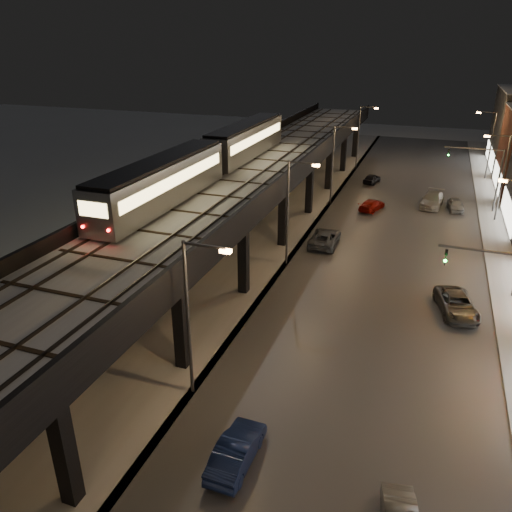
% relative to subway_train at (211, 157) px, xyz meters
% --- Properties ---
extents(road_surface, '(17.00, 120.00, 0.06)m').
position_rel_subway_train_xyz_m(road_surface, '(16.00, 1.77, -8.21)').
color(road_surface, '#46474D').
rests_on(road_surface, ground).
extents(under_viaduct_pavement, '(11.00, 120.00, 0.06)m').
position_rel_subway_train_xyz_m(under_viaduct_pavement, '(2.50, 1.77, -8.21)').
color(under_viaduct_pavement, '#9FA1A8').
rests_on(under_viaduct_pavement, ground).
extents(elevated_viaduct, '(9.00, 100.00, 6.30)m').
position_rel_subway_train_xyz_m(elevated_viaduct, '(2.50, -1.38, -2.62)').
color(elevated_viaduct, black).
rests_on(elevated_viaduct, ground).
extents(viaduct_trackbed, '(8.40, 100.00, 0.32)m').
position_rel_subway_train_xyz_m(viaduct_trackbed, '(2.49, -1.25, -1.85)').
color(viaduct_trackbed, '#B2B7C1').
rests_on(viaduct_trackbed, elevated_viaduct).
extents(viaduct_parapet_streetside, '(0.30, 100.00, 1.10)m').
position_rel_subway_train_xyz_m(viaduct_parapet_streetside, '(6.85, -1.23, -1.39)').
color(viaduct_parapet_streetside, black).
rests_on(viaduct_parapet_streetside, elevated_viaduct).
extents(viaduct_parapet_far, '(0.30, 100.00, 1.10)m').
position_rel_subway_train_xyz_m(viaduct_parapet_far, '(-1.85, -1.23, -1.39)').
color(viaduct_parapet_far, black).
rests_on(viaduct_parapet_far, elevated_viaduct).
extents(streetlight_left_1, '(2.57, 0.28, 9.00)m').
position_rel_subway_train_xyz_m(streetlight_left_1, '(8.07, -20.23, -3.01)').
color(streetlight_left_1, '#38383A').
rests_on(streetlight_left_1, ground).
extents(streetlight_left_2, '(2.57, 0.28, 9.00)m').
position_rel_subway_train_xyz_m(streetlight_left_2, '(8.07, -2.23, -3.01)').
color(streetlight_left_2, '#38383A').
rests_on(streetlight_left_2, ground).
extents(streetlight_left_3, '(2.57, 0.28, 9.00)m').
position_rel_subway_train_xyz_m(streetlight_left_3, '(8.07, 15.77, -3.01)').
color(streetlight_left_3, '#38383A').
rests_on(streetlight_left_3, ground).
extents(streetlight_right_3, '(2.56, 0.28, 9.00)m').
position_rel_subway_train_xyz_m(streetlight_right_3, '(25.23, 15.77, -3.01)').
color(streetlight_right_3, '#38383A').
rests_on(streetlight_right_3, ground).
extents(streetlight_left_4, '(2.57, 0.28, 9.00)m').
position_rel_subway_train_xyz_m(streetlight_left_4, '(8.07, 33.77, -3.01)').
color(streetlight_left_4, '#38383A').
rests_on(streetlight_left_4, ground).
extents(streetlight_right_4, '(2.56, 0.28, 9.00)m').
position_rel_subway_train_xyz_m(streetlight_right_4, '(25.23, 33.77, -3.01)').
color(streetlight_right_4, '#38383A').
rests_on(streetlight_right_4, ground).
extents(traffic_light_rig_b, '(6.10, 0.34, 7.00)m').
position_rel_subway_train_xyz_m(traffic_light_rig_b, '(24.34, 18.77, -3.74)').
color(traffic_light_rig_b, '#38383A').
rests_on(traffic_light_rig_b, ground).
extents(subway_train, '(2.74, 33.62, 3.26)m').
position_rel_subway_train_xyz_m(subway_train, '(0.00, 0.00, 0.00)').
color(subway_train, gray).
rests_on(subway_train, viaduct_trackbed).
extents(car_near_white, '(1.52, 4.26, 1.40)m').
position_rel_subway_train_xyz_m(car_near_white, '(11.95, -24.05, -7.54)').
color(car_near_white, '#111D4B').
rests_on(car_near_white, ground).
extents(car_mid_silver, '(2.47, 5.19, 1.43)m').
position_rel_subway_train_xyz_m(car_mid_silver, '(9.98, 3.03, -7.53)').
color(car_mid_silver, '#444952').
rests_on(car_mid_silver, ground).
extents(car_mid_dark, '(2.87, 4.50, 1.21)m').
position_rel_subway_train_xyz_m(car_mid_dark, '(12.71, 14.86, -7.63)').
color(car_mid_dark, maroon).
rests_on(car_mid_dark, ground).
extents(car_far_white, '(2.17, 3.83, 1.23)m').
position_rel_subway_train_xyz_m(car_far_white, '(11.16, 26.32, -7.63)').
color(car_far_white, black).
rests_on(car_far_white, ground).
extents(car_onc_dark, '(3.47, 5.42, 1.39)m').
position_rel_subway_train_xyz_m(car_onc_dark, '(21.48, -6.27, -7.55)').
color(car_onc_dark, '#434445').
rests_on(car_onc_dark, ground).
extents(car_onc_white, '(2.81, 5.55, 1.55)m').
position_rel_subway_train_xyz_m(car_onc_white, '(19.04, 18.64, -7.47)').
color(car_onc_white, '#979797').
rests_on(car_onc_white, ground).
extents(car_onc_red, '(2.05, 3.93, 1.28)m').
position_rel_subway_train_xyz_m(car_onc_red, '(21.55, 17.96, -7.60)').
color(car_onc_red, gray).
rests_on(car_onc_red, ground).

